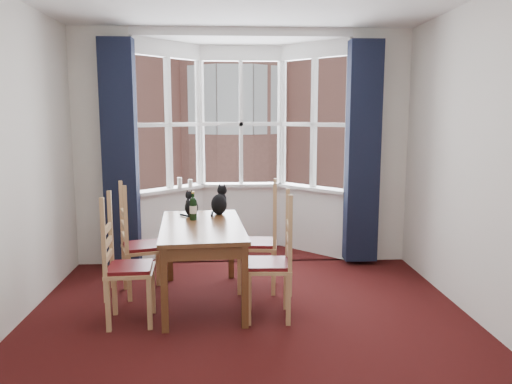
{
  "coord_description": "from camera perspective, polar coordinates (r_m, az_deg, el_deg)",
  "views": [
    {
      "loc": [
        -0.16,
        -3.76,
        1.8
      ],
      "look_at": [
        0.1,
        1.05,
        1.05
      ],
      "focal_mm": 35.0,
      "sensor_mm": 36.0,
      "label": 1
    }
  ],
  "objects": [
    {
      "name": "floor",
      "position": [
        4.17,
        -0.61,
        -16.69
      ],
      "size": [
        4.5,
        4.5,
        0.0
      ],
      "primitive_type": "plane",
      "color": "black",
      "rests_on": "ground"
    },
    {
      "name": "wall_right",
      "position": [
        4.36,
        26.68,
        2.64
      ],
      "size": [
        0.0,
        4.5,
        4.5
      ],
      "primitive_type": "plane",
      "rotation": [
        1.57,
        0.0,
        -1.57
      ],
      "color": "silver",
      "rests_on": "floor"
    },
    {
      "name": "wall_near",
      "position": [
        1.57,
        2.81,
        -5.8
      ],
      "size": [
        4.0,
        0.0,
        4.0
      ],
      "primitive_type": "plane",
      "rotation": [
        -1.57,
        0.0,
        0.0
      ],
      "color": "silver",
      "rests_on": "floor"
    },
    {
      "name": "wall_back_pier_left",
      "position": [
        6.21,
        -17.01,
        4.76
      ],
      "size": [
        0.7,
        0.12,
        2.8
      ],
      "primitive_type": "cube",
      "color": "silver",
      "rests_on": "floor"
    },
    {
      "name": "wall_back_pier_right",
      "position": [
        6.29,
        13.71,
        4.94
      ],
      "size": [
        0.7,
        0.12,
        2.8
      ],
      "primitive_type": "cube",
      "color": "silver",
      "rests_on": "floor"
    },
    {
      "name": "bay_window",
      "position": [
        6.53,
        -1.66,
        5.32
      ],
      "size": [
        2.76,
        0.94,
        2.8
      ],
      "color": "white",
      "rests_on": "floor"
    },
    {
      "name": "curtain_left",
      "position": [
        5.99,
        -15.25,
        4.21
      ],
      "size": [
        0.38,
        0.22,
        2.6
      ],
      "primitive_type": "cube",
      "color": "black",
      "rests_on": "floor"
    },
    {
      "name": "curtain_right",
      "position": [
        6.06,
        12.09,
        4.38
      ],
      "size": [
        0.38,
        0.22,
        2.6
      ],
      "primitive_type": "cube",
      "color": "black",
      "rests_on": "floor"
    },
    {
      "name": "dining_table",
      "position": [
        4.81,
        -6.19,
        -4.8
      ],
      "size": [
        0.88,
        1.49,
        0.76
      ],
      "color": "brown",
      "rests_on": "floor"
    },
    {
      "name": "chair_left_near",
      "position": [
        4.51,
        -15.34,
        -8.62
      ],
      "size": [
        0.43,
        0.45,
        0.92
      ],
      "color": "tan",
      "rests_on": "floor"
    },
    {
      "name": "chair_left_far",
      "position": [
        5.16,
        -13.76,
        -6.32
      ],
      "size": [
        0.51,
        0.52,
        0.92
      ],
      "color": "tan",
      "rests_on": "floor"
    },
    {
      "name": "chair_right_near",
      "position": [
        4.47,
        2.59,
        -8.45
      ],
      "size": [
        0.42,
        0.44,
        0.92
      ],
      "color": "tan",
      "rests_on": "floor"
    },
    {
      "name": "chair_right_far",
      "position": [
        5.17,
        1.17,
        -6.05
      ],
      "size": [
        0.44,
        0.46,
        0.92
      ],
      "color": "tan",
      "rests_on": "floor"
    },
    {
      "name": "cat_left",
      "position": [
        5.22,
        -7.41,
        -1.58
      ],
      "size": [
        0.2,
        0.23,
        0.27
      ],
      "color": "black",
      "rests_on": "dining_table"
    },
    {
      "name": "cat_right",
      "position": [
        5.26,
        -4.21,
        -1.21
      ],
      "size": [
        0.24,
        0.27,
        0.32
      ],
      "color": "black",
      "rests_on": "dining_table"
    },
    {
      "name": "wine_bottle",
      "position": [
        4.99,
        -7.18,
        -1.79
      ],
      "size": [
        0.07,
        0.07,
        0.28
      ],
      "color": "black",
      "rests_on": "dining_table"
    },
    {
      "name": "candle_tall",
      "position": [
        6.45,
        -8.72,
        1.05
      ],
      "size": [
        0.06,
        0.06,
        0.14
      ],
      "primitive_type": "cylinder",
      "color": "white",
      "rests_on": "bay_window"
    },
    {
      "name": "candle_short",
      "position": [
        6.47,
        -7.51,
        0.96
      ],
      "size": [
        0.06,
        0.06,
        0.1
      ],
      "primitive_type": "cylinder",
      "color": "white",
      "rests_on": "bay_window"
    },
    {
      "name": "street",
      "position": [
        36.85,
        -2.74,
        -3.43
      ],
      "size": [
        80.0,
        80.0,
        0.0
      ],
      "primitive_type": "plane",
      "color": "#333335",
      "rests_on": "ground"
    },
    {
      "name": "tenement_building",
      "position": [
        17.78,
        -2.56,
        8.15
      ],
      "size": [
        18.4,
        7.8,
        15.2
      ],
      "color": "#985C4E",
      "rests_on": "street"
    }
  ]
}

